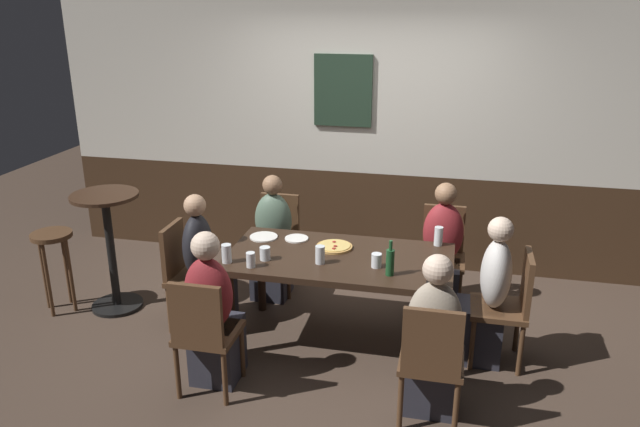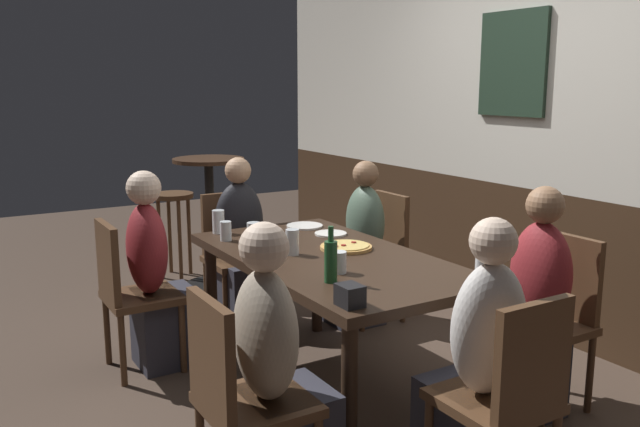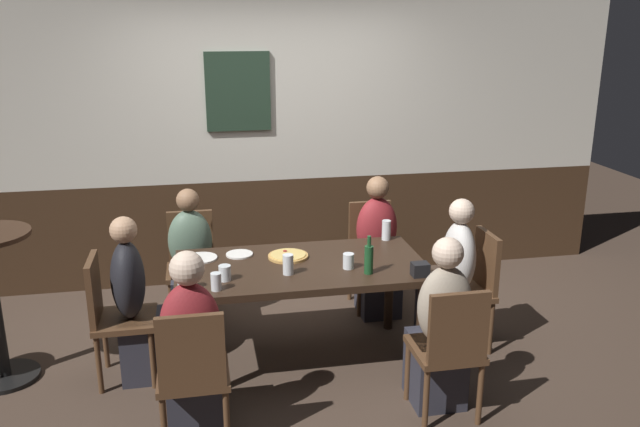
{
  "view_description": "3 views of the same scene",
  "coord_description": "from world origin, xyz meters",
  "px_view_note": "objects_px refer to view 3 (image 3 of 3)",
  "views": [
    {
      "loc": [
        0.8,
        -4.21,
        2.6
      ],
      "look_at": [
        -0.15,
        -0.01,
        1.07
      ],
      "focal_mm": 34.44,
      "sensor_mm": 36.0,
      "label": 1
    },
    {
      "loc": [
        2.89,
        -1.8,
        1.64
      ],
      "look_at": [
        -0.05,
        -0.03,
        0.96
      ],
      "focal_mm": 37.4,
      "sensor_mm": 36.0,
      "label": 2
    },
    {
      "loc": [
        -0.66,
        -4.11,
        2.36
      ],
      "look_at": [
        0.15,
        0.09,
        1.07
      ],
      "focal_mm": 36.32,
      "sensor_mm": 36.0,
      "label": 3
    }
  ],
  "objects_px": {
    "chair_left_far": "(192,260)",
    "beer_glass_tall": "(348,262)",
    "chair_right_far": "(372,248)",
    "condiment_caddy": "(420,269)",
    "person_left_far": "(192,271)",
    "tumbler_short": "(386,231)",
    "beer_bottle_green": "(369,259)",
    "person_head_east": "(451,287)",
    "pint_glass_amber": "(225,274)",
    "plate_white_small": "(239,254)",
    "chair_head_east": "(472,283)",
    "chair_right_near": "(450,346)",
    "plate_white_large": "(201,258)",
    "pint_glass_pale": "(216,282)",
    "person_right_near": "(440,336)",
    "person_left_near": "(193,358)",
    "tumbler_water": "(288,265)",
    "pint_glass_stout": "(183,281)",
    "person_right_far": "(378,257)",
    "person_head_west": "(138,312)",
    "chair_head_west": "(113,312)",
    "dining_table": "(301,275)"
  },
  "relations": [
    {
      "from": "pint_glass_amber",
      "to": "plate_white_small",
      "type": "distance_m",
      "value": 0.47
    },
    {
      "from": "chair_right_far",
      "to": "pint_glass_stout",
      "type": "bearing_deg",
      "value": -142.94
    },
    {
      "from": "tumbler_water",
      "to": "person_left_far",
      "type": "bearing_deg",
      "value": 126.42
    },
    {
      "from": "tumbler_short",
      "to": "condiment_caddy",
      "type": "xyz_separation_m",
      "value": [
        0.01,
        -0.74,
        -0.02
      ]
    },
    {
      "from": "beer_glass_tall",
      "to": "pint_glass_pale",
      "type": "height_order",
      "value": "pint_glass_pale"
    },
    {
      "from": "person_right_far",
      "to": "plate_white_small",
      "type": "distance_m",
      "value": 1.27
    },
    {
      "from": "dining_table",
      "to": "pint_glass_pale",
      "type": "xyz_separation_m",
      "value": [
        -0.59,
        -0.34,
        0.13
      ]
    },
    {
      "from": "chair_left_far",
      "to": "plate_white_large",
      "type": "relative_size",
      "value": 3.86
    },
    {
      "from": "chair_left_far",
      "to": "person_right_far",
      "type": "height_order",
      "value": "person_right_far"
    },
    {
      "from": "chair_head_west",
      "to": "pint_glass_amber",
      "type": "xyz_separation_m",
      "value": [
        0.74,
        -0.19,
        0.29
      ]
    },
    {
      "from": "person_left_near",
      "to": "tumbler_water",
      "type": "distance_m",
      "value": 0.9
    },
    {
      "from": "chair_right_far",
      "to": "person_right_near",
      "type": "relative_size",
      "value": 0.77
    },
    {
      "from": "person_left_far",
      "to": "condiment_caddy",
      "type": "bearing_deg",
      "value": -35.59
    },
    {
      "from": "pint_glass_pale",
      "to": "beer_bottle_green",
      "type": "xyz_separation_m",
      "value": [
        1.0,
        0.09,
        0.05
      ]
    },
    {
      "from": "person_right_far",
      "to": "person_head_west",
      "type": "distance_m",
      "value": 1.99
    },
    {
      "from": "chair_head_east",
      "to": "chair_right_near",
      "type": "relative_size",
      "value": 1.0
    },
    {
      "from": "chair_left_far",
      "to": "beer_glass_tall",
      "type": "relative_size",
      "value": 8.42
    },
    {
      "from": "beer_glass_tall",
      "to": "pint_glass_stout",
      "type": "distance_m",
      "value": 1.1
    },
    {
      "from": "dining_table",
      "to": "tumbler_short",
      "type": "distance_m",
      "value": 0.83
    },
    {
      "from": "pint_glass_pale",
      "to": "plate_white_small",
      "type": "distance_m",
      "value": 0.63
    },
    {
      "from": "chair_left_far",
      "to": "chair_right_near",
      "type": "bearing_deg",
      "value": -49.07
    },
    {
      "from": "chair_right_far",
      "to": "chair_head_east",
      "type": "bearing_deg",
      "value": -59.14
    },
    {
      "from": "pint_glass_amber",
      "to": "person_right_near",
      "type": "bearing_deg",
      "value": -21.96
    },
    {
      "from": "person_right_far",
      "to": "pint_glass_amber",
      "type": "distance_m",
      "value": 1.59
    },
    {
      "from": "person_head_east",
      "to": "pint_glass_amber",
      "type": "xyz_separation_m",
      "value": [
        -1.64,
        -0.19,
        0.3
      ]
    },
    {
      "from": "plate_white_large",
      "to": "pint_glass_pale",
      "type": "bearing_deg",
      "value": -81.49
    },
    {
      "from": "person_left_far",
      "to": "person_head_east",
      "type": "height_order",
      "value": "person_head_east"
    },
    {
      "from": "chair_head_east",
      "to": "pint_glass_stout",
      "type": "height_order",
      "value": "pint_glass_stout"
    },
    {
      "from": "tumbler_short",
      "to": "plate_white_large",
      "type": "height_order",
      "value": "tumbler_short"
    },
    {
      "from": "person_left_near",
      "to": "pint_glass_stout",
      "type": "height_order",
      "value": "person_left_near"
    },
    {
      "from": "beer_glass_tall",
      "to": "chair_left_far",
      "type": "bearing_deg",
      "value": 136.37
    },
    {
      "from": "chair_left_far",
      "to": "person_left_near",
      "type": "relative_size",
      "value": 0.76
    },
    {
      "from": "plate_white_small",
      "to": "condiment_caddy",
      "type": "bearing_deg",
      "value": -28.5
    },
    {
      "from": "person_left_far",
      "to": "chair_head_west",
      "type": "bearing_deg",
      "value": -126.37
    },
    {
      "from": "beer_bottle_green",
      "to": "person_head_east",
      "type": "bearing_deg",
      "value": 19.77
    },
    {
      "from": "pint_glass_stout",
      "to": "person_right_far",
      "type": "bearing_deg",
      "value": 33.02
    },
    {
      "from": "person_left_near",
      "to": "plate_white_small",
      "type": "relative_size",
      "value": 6.04
    },
    {
      "from": "chair_right_far",
      "to": "condiment_caddy",
      "type": "xyz_separation_m",
      "value": [
        -0.02,
        -1.23,
        0.29
      ]
    },
    {
      "from": "plate_white_small",
      "to": "beer_bottle_green",
      "type": "bearing_deg",
      "value": -31.97
    },
    {
      "from": "chair_right_far",
      "to": "plate_white_large",
      "type": "bearing_deg",
      "value": -156.11
    },
    {
      "from": "pint_glass_stout",
      "to": "condiment_caddy",
      "type": "bearing_deg",
      "value": -2.26
    },
    {
      "from": "dining_table",
      "to": "chair_left_far",
      "type": "height_order",
      "value": "chair_left_far"
    },
    {
      "from": "pint_glass_amber",
      "to": "plate_white_large",
      "type": "bearing_deg",
      "value": 109.16
    },
    {
      "from": "beer_glass_tall",
      "to": "pint_glass_amber",
      "type": "distance_m",
      "value": 0.83
    },
    {
      "from": "chair_head_west",
      "to": "person_right_near",
      "type": "distance_m",
      "value": 2.14
    },
    {
      "from": "tumbler_short",
      "to": "pint_glass_pale",
      "type": "xyz_separation_m",
      "value": [
        -1.31,
        -0.72,
        -0.01
      ]
    },
    {
      "from": "person_right_far",
      "to": "plate_white_large",
      "type": "distance_m",
      "value": 1.53
    },
    {
      "from": "chair_right_far",
      "to": "tumbler_water",
      "type": "xyz_separation_m",
      "value": [
        -0.87,
        -1.03,
        0.31
      ]
    },
    {
      "from": "chair_head_west",
      "to": "plate_white_large",
      "type": "bearing_deg",
      "value": 21.56
    },
    {
      "from": "person_right_near",
      "to": "chair_right_near",
      "type": "bearing_deg",
      "value": -90.0
    }
  ]
}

